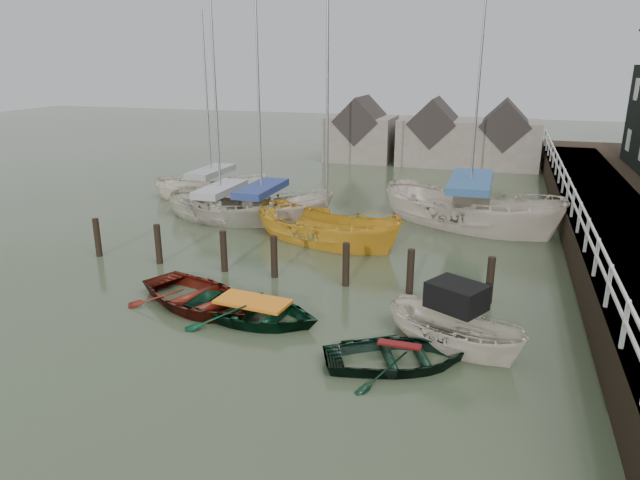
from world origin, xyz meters
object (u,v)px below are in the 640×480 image
(motorboat, at_px, (453,340))
(sailboat_a, at_px, (222,218))
(sailboat_c, at_px, (327,240))
(sailboat_d, at_px, (467,224))
(rowboat_green, at_px, (254,320))
(sailboat_b, at_px, (262,219))
(rowboat_red, at_px, (198,306))
(sailboat_e, at_px, (213,197))
(rowboat_dkgreen, at_px, (399,364))

(motorboat, bearing_deg, sailboat_a, 79.48)
(sailboat_c, distance_m, sailboat_d, 6.45)
(rowboat_green, height_order, sailboat_b, sailboat_b)
(sailboat_a, relative_size, sailboat_d, 0.87)
(rowboat_green, xyz_separation_m, sailboat_c, (-0.19, 7.40, 0.01))
(rowboat_red, xyz_separation_m, rowboat_green, (1.88, -0.34, 0.00))
(motorboat, relative_size, sailboat_e, 0.40)
(rowboat_red, distance_m, rowboat_green, 1.91)
(rowboat_dkgreen, xyz_separation_m, sailboat_d, (0.70, 12.53, 0.06))
(rowboat_dkgreen, bearing_deg, rowboat_green, 51.58)
(sailboat_a, xyz_separation_m, sailboat_c, (5.34, -1.55, -0.06))
(rowboat_red, xyz_separation_m, motorboat, (7.18, -0.09, 0.12))
(rowboat_dkgreen, relative_size, sailboat_d, 0.25)
(sailboat_d, bearing_deg, rowboat_dkgreen, -158.27)
(sailboat_a, bearing_deg, motorboat, -113.89)
(rowboat_green, bearing_deg, sailboat_e, 37.71)
(sailboat_a, bearing_deg, sailboat_b, -65.19)
(rowboat_green, relative_size, motorboat, 0.95)
(rowboat_green, height_order, motorboat, motorboat)
(sailboat_b, height_order, sailboat_e, sailboat_b)
(rowboat_green, relative_size, sailboat_a, 0.32)
(sailboat_b, bearing_deg, rowboat_dkgreen, -163.53)
(motorboat, height_order, sailboat_b, sailboat_b)
(rowboat_green, distance_m, sailboat_a, 10.53)
(sailboat_c, height_order, sailboat_e, sailboat_c)
(sailboat_b, xyz_separation_m, sailboat_e, (-4.11, 3.13, -0.00))
(rowboat_green, distance_m, motorboat, 5.30)
(sailboat_b, bearing_deg, motorboat, -155.76)
(sailboat_d, bearing_deg, rowboat_green, -178.34)
(sailboat_c, bearing_deg, sailboat_a, 93.63)
(motorboat, distance_m, sailboat_d, 11.14)
(rowboat_red, height_order, rowboat_green, rowboat_red)
(rowboat_green, bearing_deg, sailboat_a, 37.13)
(sailboat_c, distance_m, sailboat_e, 9.13)
(rowboat_red, height_order, rowboat_dkgreen, rowboat_red)
(rowboat_dkgreen, relative_size, motorboat, 0.86)
(sailboat_e, bearing_deg, motorboat, -144.07)
(sailboat_e, bearing_deg, rowboat_green, -158.99)
(sailboat_e, bearing_deg, rowboat_dkgreen, -149.69)
(rowboat_dkgreen, bearing_deg, sailboat_a, 20.86)
(rowboat_dkgreen, xyz_separation_m, motorboat, (1.10, 1.40, 0.12))
(rowboat_dkgreen, relative_size, sailboat_c, 0.30)
(rowboat_red, distance_m, sailboat_e, 13.45)
(sailboat_c, xyz_separation_m, sailboat_e, (-7.64, 5.00, 0.05))
(motorboat, xyz_separation_m, sailboat_d, (-0.41, 11.13, -0.06))
(motorboat, bearing_deg, sailboat_c, 65.78)
(sailboat_b, xyz_separation_m, sailboat_d, (8.61, 2.10, -0.01))
(sailboat_c, relative_size, sailboat_e, 1.12)
(sailboat_b, relative_size, sailboat_e, 1.20)
(sailboat_a, xyz_separation_m, sailboat_d, (10.42, 2.42, -0.01))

